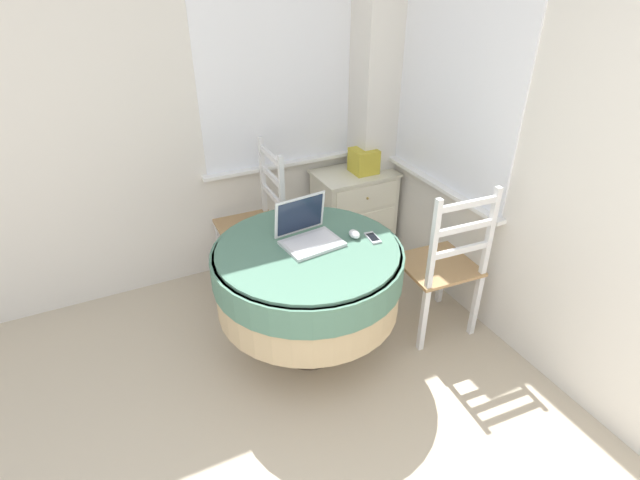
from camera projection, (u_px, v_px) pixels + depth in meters
corner_room_shell at (350, 141)px, 2.56m from camera, size 4.28×4.77×2.55m
round_dining_table at (308, 274)px, 2.79m from camera, size 1.06×1.06×0.74m
laptop at (308, 233)px, 2.73m from camera, size 0.34×0.29×0.24m
computer_mouse at (354, 234)px, 2.78m from camera, size 0.05×0.08×0.04m
cell_phone at (373, 238)px, 2.78m from camera, size 0.07×0.13×0.01m
dining_chair_near_back_window at (256, 224)px, 3.46m from camera, size 0.43×0.44×1.02m
dining_chair_near_right_window at (443, 266)px, 3.01m from camera, size 0.46×0.44×1.02m
corner_cabinet at (353, 213)px, 3.89m from camera, size 0.60×0.41×0.68m
storage_box at (364, 161)px, 3.68m from camera, size 0.18×0.18×0.18m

